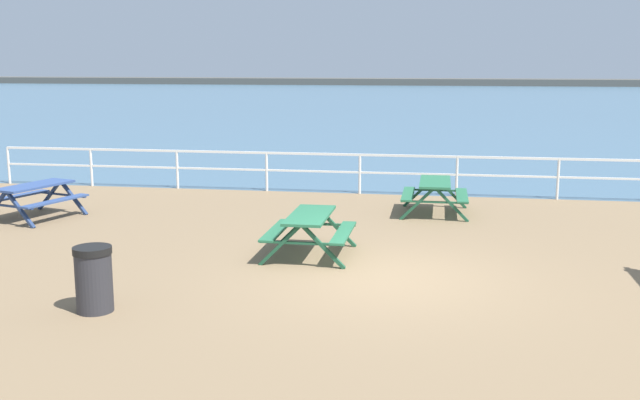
{
  "coord_description": "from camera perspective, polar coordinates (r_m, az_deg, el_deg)",
  "views": [
    {
      "loc": [
        0.91,
        -11.91,
        3.55
      ],
      "look_at": [
        -1.48,
        2.47,
        0.8
      ],
      "focal_mm": 41.98,
      "sensor_mm": 36.0,
      "label": 1
    }
  ],
  "objects": [
    {
      "name": "picnic_table_near_left",
      "position": [
        17.58,
        8.76,
        0.84
      ],
      "size": [
        1.55,
        1.81,
        0.8
      ],
      "rotation": [
        0.0,
        0.0,
        1.58
      ],
      "color": "#286B47",
      "rests_on": "ground"
    },
    {
      "name": "seaward_railing",
      "position": [
        19.88,
        6.72,
        2.56
      ],
      "size": [
        23.07,
        0.07,
        1.08
      ],
      "color": "white",
      "rests_on": "ground"
    },
    {
      "name": "picnic_table_mid_centre",
      "position": [
        18.06,
        -20.9,
        0.52
      ],
      "size": [
        1.96,
        2.16,
        0.8
      ],
      "rotation": [
        0.0,
        0.0,
        1.27
      ],
      "color": "#334C84",
      "rests_on": "ground"
    },
    {
      "name": "litter_bin",
      "position": [
        11.15,
        -16.86,
        -5.78
      ],
      "size": [
        0.55,
        0.55,
        0.95
      ],
      "color": "#2D2D33",
      "rests_on": "ground"
    },
    {
      "name": "picnic_table_near_right",
      "position": [
        13.66,
        -0.79,
        -1.86
      ],
      "size": [
        1.55,
        1.81,
        0.8
      ],
      "rotation": [
        0.0,
        0.0,
        1.57
      ],
      "color": "#286B47",
      "rests_on": "ground"
    },
    {
      "name": "ground_plane",
      "position": [
        12.49,
        4.88,
        -6.34
      ],
      "size": [
        30.0,
        24.0,
        0.2
      ],
      "primitive_type": "cube",
      "color": "#846B4C"
    },
    {
      "name": "distant_shoreline",
      "position": [
        107.73,
        9.05,
        8.65
      ],
      "size": [
        142.0,
        6.0,
        1.8
      ],
      "primitive_type": "cube",
      "color": "#4C4C47",
      "rests_on": "ground"
    },
    {
      "name": "sea_band",
      "position": [
        64.77,
        8.69,
        7.41
      ],
      "size": [
        142.0,
        90.0,
        0.01
      ],
      "primitive_type": "cube",
      "color": "#476B84",
      "rests_on": "ground"
    }
  ]
}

